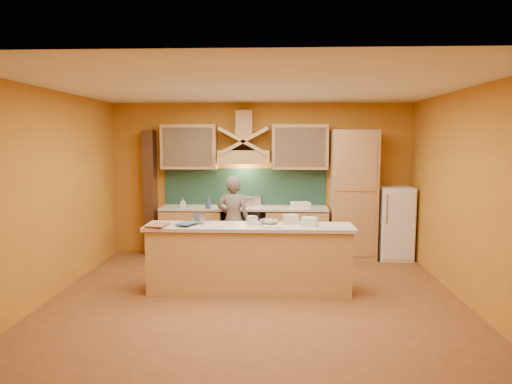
{
  "coord_description": "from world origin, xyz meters",
  "views": [
    {
      "loc": [
        0.25,
        -5.94,
        2.13
      ],
      "look_at": [
        -0.03,
        0.9,
        1.34
      ],
      "focal_mm": 32.0,
      "sensor_mm": 36.0,
      "label": 1
    }
  ],
  "objects_px": {
    "person": "(233,220)",
    "kitchen_scale": "(252,221)",
    "mixing_bowl": "(269,222)",
    "fridge": "(394,223)",
    "stove": "(244,232)"
  },
  "relations": [
    {
      "from": "person",
      "to": "mixing_bowl",
      "type": "height_order",
      "value": "person"
    },
    {
      "from": "person",
      "to": "stove",
      "type": "bearing_deg",
      "value": -97.92
    },
    {
      "from": "stove",
      "to": "person",
      "type": "distance_m",
      "value": 0.63
    },
    {
      "from": "fridge",
      "to": "person",
      "type": "bearing_deg",
      "value": -169.55
    },
    {
      "from": "fridge",
      "to": "person",
      "type": "distance_m",
      "value": 2.9
    },
    {
      "from": "kitchen_scale",
      "to": "mixing_bowl",
      "type": "distance_m",
      "value": 0.24
    },
    {
      "from": "kitchen_scale",
      "to": "mixing_bowl",
      "type": "bearing_deg",
      "value": -12.52
    },
    {
      "from": "person",
      "to": "kitchen_scale",
      "type": "xyz_separation_m",
      "value": [
        0.39,
        -1.34,
        0.23
      ]
    },
    {
      "from": "fridge",
      "to": "mixing_bowl",
      "type": "relative_size",
      "value": 4.73
    },
    {
      "from": "stove",
      "to": "person",
      "type": "height_order",
      "value": "person"
    },
    {
      "from": "stove",
      "to": "kitchen_scale",
      "type": "bearing_deg",
      "value": -82.62
    },
    {
      "from": "kitchen_scale",
      "to": "fridge",
      "type": "bearing_deg",
      "value": 19.48
    },
    {
      "from": "person",
      "to": "kitchen_scale",
      "type": "distance_m",
      "value": 1.41
    },
    {
      "from": "person",
      "to": "mixing_bowl",
      "type": "relative_size",
      "value": 5.58
    },
    {
      "from": "stove",
      "to": "person",
      "type": "bearing_deg",
      "value": -105.73
    }
  ]
}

